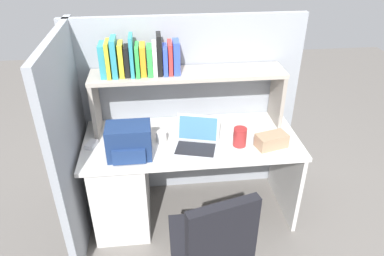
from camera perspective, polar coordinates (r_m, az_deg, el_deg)
ground_plane at (r=3.14m, az=-0.10°, el=-12.97°), size 8.00×8.00×0.00m
desk at (r=2.87m, az=-7.93°, el=-7.60°), size 1.60×0.70×0.73m
cubicle_partition_rear at (r=2.99m, az=-0.91°, el=2.94°), size 1.84×0.05×1.55m
cubicle_partition_left at (r=2.68m, az=-18.38°, el=-2.40°), size 0.05×1.06×1.55m
overhead_hutch at (r=2.70m, az=-0.59°, el=6.94°), size 1.44×0.28×0.45m
reference_books_on_shelf at (r=2.61m, az=-8.38°, el=10.89°), size 0.56×0.19×0.29m
laptop at (r=2.56m, az=0.72°, el=-2.15°), size 0.37×0.33×0.22m
backpack at (r=2.47m, az=-9.96°, el=-2.18°), size 0.30×0.23×0.24m
computer_mouse at (r=2.69m, az=-15.66°, el=-2.53°), size 0.09×0.12×0.03m
paper_cup at (r=2.64m, az=-4.85°, el=-1.38°), size 0.08×0.08×0.08m
tissue_box at (r=2.63m, az=12.50°, el=-1.97°), size 0.24×0.17×0.10m
snack_canister at (r=2.60m, az=7.60°, el=-1.42°), size 0.10×0.10×0.14m
office_chair at (r=2.31m, az=2.85°, el=-19.62°), size 0.52×0.53×0.93m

